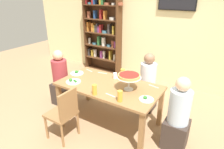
% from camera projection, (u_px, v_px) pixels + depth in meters
% --- Properties ---
extents(ground_plane, '(12.00, 12.00, 0.00)m').
position_uv_depth(ground_plane, '(109.00, 121.00, 3.52)').
color(ground_plane, '#9E7A56').
extents(rear_partition, '(8.00, 0.12, 2.80)m').
position_uv_depth(rear_partition, '(158.00, 26.00, 4.67)').
color(rear_partition, beige).
rests_on(rear_partition, ground_plane).
extents(dining_table, '(1.71, 0.91, 0.74)m').
position_uv_depth(dining_table, '(109.00, 89.00, 3.26)').
color(dining_table, olive).
rests_on(dining_table, ground_plane).
extents(bookshelf, '(1.18, 0.30, 2.21)m').
position_uv_depth(bookshelf, '(103.00, 32.00, 5.37)').
color(bookshelf, '#4C2D19').
rests_on(bookshelf, ground_plane).
extents(diner_head_west, '(0.34, 0.34, 1.15)m').
position_uv_depth(diner_head_west, '(61.00, 82.00, 3.92)').
color(diner_head_west, '#382D28').
rests_on(diner_head_west, ground_plane).
extents(diner_head_east, '(0.34, 0.34, 1.15)m').
position_uv_depth(diner_head_east, '(178.00, 119.00, 2.77)').
color(diner_head_east, '#382D28').
rests_on(diner_head_east, ground_plane).
extents(diner_far_right, '(0.34, 0.34, 1.15)m').
position_uv_depth(diner_far_right, '(147.00, 86.00, 3.74)').
color(diner_far_right, '#382D28').
rests_on(diner_far_right, ground_plane).
extents(chair_near_left, '(0.40, 0.40, 0.87)m').
position_uv_depth(chair_near_left, '(64.00, 112.00, 2.93)').
color(chair_near_left, olive).
rests_on(chair_near_left, ground_plane).
extents(deep_dish_pizza_stand, '(0.38, 0.38, 0.26)m').
position_uv_depth(deep_dish_pizza_stand, '(129.00, 77.00, 2.98)').
color(deep_dish_pizza_stand, silver).
rests_on(deep_dish_pizza_stand, dining_table).
extents(salad_plate_near_diner, '(0.24, 0.24, 0.07)m').
position_uv_depth(salad_plate_near_diner, '(77.00, 73.00, 3.65)').
color(salad_plate_near_diner, white).
rests_on(salad_plate_near_diner, dining_table).
extents(salad_plate_far_diner, '(0.25, 0.25, 0.07)m').
position_uv_depth(salad_plate_far_diner, '(73.00, 81.00, 3.31)').
color(salad_plate_far_diner, white).
rests_on(salad_plate_far_diner, dining_table).
extents(salad_plate_spare, '(0.21, 0.21, 0.07)m').
position_uv_depth(salad_plate_spare, '(146.00, 99.00, 2.77)').
color(salad_plate_spare, white).
rests_on(salad_plate_spare, dining_table).
extents(beer_glass_amber_tall, '(0.08, 0.08, 0.17)m').
position_uv_depth(beer_glass_amber_tall, '(123.00, 73.00, 3.45)').
color(beer_glass_amber_tall, gold).
rests_on(beer_glass_amber_tall, dining_table).
extents(beer_glass_amber_short, '(0.07, 0.07, 0.16)m').
position_uv_depth(beer_glass_amber_short, '(95.00, 90.00, 2.89)').
color(beer_glass_amber_short, gold).
rests_on(beer_glass_amber_short, dining_table).
extents(beer_glass_amber_spare, '(0.07, 0.07, 0.17)m').
position_uv_depth(beer_glass_amber_spare, '(120.00, 96.00, 2.71)').
color(beer_glass_amber_spare, gold).
rests_on(beer_glass_amber_spare, dining_table).
extents(water_glass_clear_near, '(0.07, 0.07, 0.10)m').
position_uv_depth(water_glass_clear_near, '(115.00, 76.00, 3.45)').
color(water_glass_clear_near, white).
rests_on(water_glass_clear_near, dining_table).
extents(cutlery_fork_near, '(0.18, 0.05, 0.00)m').
position_uv_depth(cutlery_fork_near, '(102.00, 73.00, 3.68)').
color(cutlery_fork_near, silver).
rests_on(cutlery_fork_near, dining_table).
extents(cutlery_knife_near, '(0.18, 0.05, 0.00)m').
position_uv_depth(cutlery_knife_near, '(154.00, 86.00, 3.16)').
color(cutlery_knife_near, silver).
rests_on(cutlery_knife_near, dining_table).
extents(cutlery_fork_far, '(0.18, 0.04, 0.00)m').
position_uv_depth(cutlery_fork_far, '(128.00, 80.00, 3.39)').
color(cutlery_fork_far, silver).
rests_on(cutlery_fork_far, dining_table).
extents(cutlery_knife_far, '(0.18, 0.06, 0.00)m').
position_uv_depth(cutlery_knife_far, '(89.00, 70.00, 3.80)').
color(cutlery_knife_far, silver).
rests_on(cutlery_knife_far, dining_table).
extents(cutlery_spare_fork, '(0.18, 0.04, 0.00)m').
position_uv_depth(cutlery_spare_fork, '(110.00, 95.00, 2.89)').
color(cutlery_spare_fork, silver).
rests_on(cutlery_spare_fork, dining_table).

